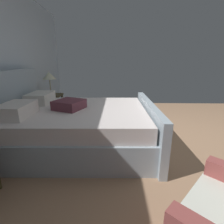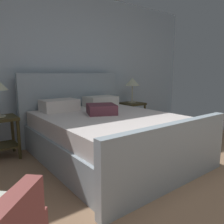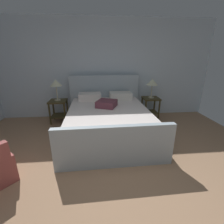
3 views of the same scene
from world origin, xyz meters
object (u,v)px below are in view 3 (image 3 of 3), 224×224
object	(u,v)px
bed	(108,119)
nightstand_right	(150,104)
table_lamp_right	(152,83)
table_lamp_left	(56,84)
nightstand_left	(59,108)

from	to	relation	value
bed	nightstand_right	xyz separation A→B (m)	(1.26, 0.88, 0.06)
table_lamp_right	table_lamp_left	world-z (taller)	table_lamp_left
nightstand_right	nightstand_left	distance (m)	2.52
table_lamp_right	nightstand_left	xyz separation A→B (m)	(-2.52, -0.05, -0.61)
bed	table_lamp_right	xyz separation A→B (m)	(1.26, 0.88, 0.67)
bed	table_lamp_right	world-z (taller)	bed
table_lamp_right	nightstand_right	bearing A→B (deg)	-116.57
bed	nightstand_right	distance (m)	1.54
nightstand_right	table_lamp_right	world-z (taller)	table_lamp_right
bed	table_lamp_right	bearing A→B (deg)	34.81
bed	table_lamp_right	distance (m)	1.68
nightstand_right	table_lamp_left	world-z (taller)	table_lamp_left
table_lamp_left	nightstand_left	bearing A→B (deg)	-82.87
bed	table_lamp_left	xyz separation A→B (m)	(-1.26, 0.82, 0.69)
nightstand_right	nightstand_left	world-z (taller)	same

